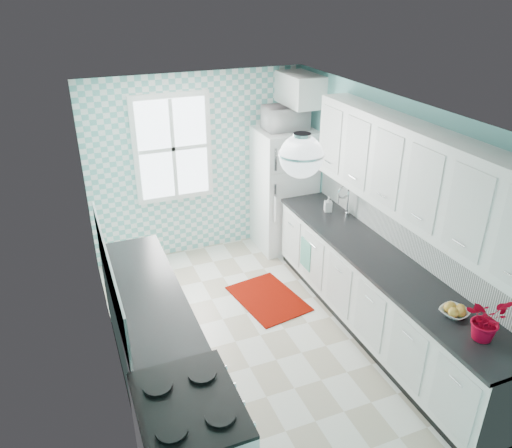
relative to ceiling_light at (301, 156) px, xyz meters
name	(u,v)px	position (x,y,z in m)	size (l,w,h in m)	color
floor	(260,336)	(0.00, 0.80, -2.33)	(3.00, 4.40, 0.02)	silver
ceiling	(261,109)	(0.00, 0.80, 0.19)	(3.00, 4.40, 0.02)	white
wall_back	(199,166)	(0.00, 3.01, -1.07)	(3.00, 0.02, 2.50)	#6AB6B2
wall_front	(395,386)	(0.00, -1.41, -1.07)	(3.00, 0.02, 2.50)	#6AB6B2
wall_left	(105,264)	(-1.51, 0.80, -1.07)	(0.02, 4.40, 2.50)	#6AB6B2
wall_right	(388,211)	(1.51, 0.80, -1.07)	(0.02, 4.40, 2.50)	#6AB6B2
accent_wall	(199,166)	(0.00, 2.99, -1.07)	(3.00, 0.01, 2.50)	#6CB8B0
window	(173,148)	(-0.35, 2.96, -0.77)	(1.04, 0.05, 1.44)	white
backsplash_right	(408,231)	(1.49, 0.40, -1.13)	(0.02, 3.60, 0.51)	white
backsplash_left	(109,273)	(-1.49, 0.73, -1.13)	(0.02, 2.15, 0.51)	white
upper_cabinets_right	(419,176)	(1.33, 0.20, -0.42)	(0.33, 3.20, 0.90)	white
upper_cabinet_fridge	(300,89)	(1.30, 2.63, -0.07)	(0.40, 0.74, 0.40)	white
ceiling_light	(301,156)	(0.00, 0.00, 0.00)	(0.34, 0.34, 0.35)	silver
base_cabinets_right	(377,297)	(1.20, 0.40, -1.87)	(0.60, 3.60, 0.90)	white
countertop_right	(381,260)	(1.19, 0.40, -1.40)	(0.63, 3.60, 0.04)	black
base_cabinets_left	(150,333)	(-1.20, 0.73, -1.87)	(0.60, 2.15, 0.90)	white
countertop_left	(146,292)	(-1.19, 0.73, -1.40)	(0.63, 2.15, 0.04)	black
fridge	(284,190)	(1.11, 2.63, -1.45)	(0.76, 0.75, 1.74)	white
sink	(333,220)	(1.20, 1.42, -1.39)	(0.54, 0.45, 0.53)	silver
rug	(268,298)	(0.35, 1.40, -2.32)	(0.68, 0.98, 0.02)	maroon
dish_towel	(306,254)	(0.89, 1.48, -1.84)	(0.02, 0.25, 0.38)	#539A8B
fruit_bowl	(454,313)	(1.20, -0.66, -1.35)	(0.23, 0.23, 0.06)	white
potted_plant	(486,319)	(1.20, -0.97, -1.20)	(0.33, 0.28, 0.36)	red
soap_bottle	(328,204)	(1.25, 1.63, -1.29)	(0.09, 0.09, 0.20)	silver
microwave	(286,118)	(1.11, 2.63, -0.43)	(0.57, 0.38, 0.31)	silver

